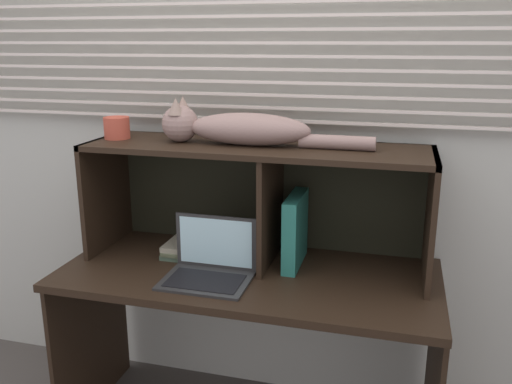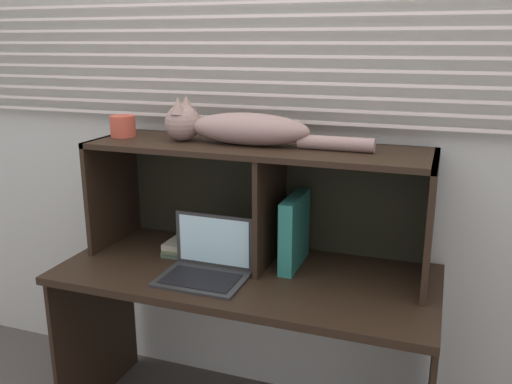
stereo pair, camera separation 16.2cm
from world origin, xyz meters
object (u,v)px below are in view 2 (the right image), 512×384
(laptop, at_px, (206,265))
(binder_upright, at_px, (294,231))
(cat, at_px, (236,127))
(book_stack, at_px, (191,244))
(small_basket, at_px, (123,126))

(laptop, height_order, binder_upright, binder_upright)
(cat, bearing_deg, book_stack, 179.51)
(small_basket, bearing_deg, cat, 0.00)
(cat, relative_size, small_basket, 7.96)
(laptop, relative_size, binder_upright, 1.13)
(book_stack, bearing_deg, small_basket, -179.64)
(laptop, bearing_deg, binder_upright, 37.01)
(cat, xyz_separation_m, book_stack, (-0.21, 0.00, -0.51))
(laptop, distance_m, book_stack, 0.28)
(small_basket, bearing_deg, laptop, -24.51)
(cat, distance_m, small_basket, 0.51)
(laptop, distance_m, small_basket, 0.69)
(cat, bearing_deg, laptop, -100.58)
(laptop, height_order, book_stack, laptop)
(laptop, relative_size, book_stack, 1.33)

